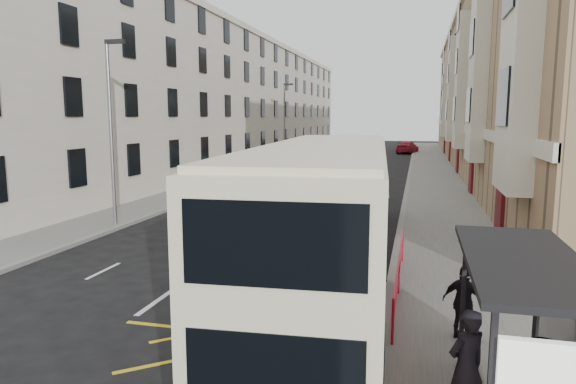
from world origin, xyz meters
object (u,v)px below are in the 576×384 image
(street_lamp_far, at_px, (285,119))
(double_decker_front, at_px, (325,242))
(street_lamp_near, at_px, (112,123))
(pedestrian_far, at_px, (464,303))
(car_dark, at_px, (353,144))
(bus_shelter, at_px, (537,314))
(double_decker_rear, at_px, (334,185))
(white_van, at_px, (288,161))
(car_red, at_px, (407,147))
(pedestrian_near, at_px, (466,367))
(car_silver, at_px, (335,151))

(street_lamp_far, relative_size, double_decker_front, 0.73)
(street_lamp_near, distance_m, pedestrian_far, 17.00)
(pedestrian_far, bearing_deg, car_dark, -57.12)
(bus_shelter, bearing_deg, street_lamp_near, 139.86)
(pedestrian_far, bearing_deg, street_lamp_near, -8.27)
(pedestrian_far, bearing_deg, street_lamp_far, -46.24)
(street_lamp_far, height_order, double_decker_rear, street_lamp_far)
(bus_shelter, bearing_deg, white_van, 109.04)
(bus_shelter, relative_size, street_lamp_near, 0.53)
(pedestrian_far, distance_m, car_red, 60.28)
(double_decker_front, distance_m, pedestrian_near, 4.08)
(pedestrian_near, bearing_deg, car_silver, -115.63)
(street_lamp_near, xyz_separation_m, double_decker_rear, (9.53, 1.70, -2.63))
(pedestrian_near, distance_m, car_red, 63.50)
(pedestrian_far, xyz_separation_m, car_red, (-2.51, 60.23, -0.17))
(street_lamp_near, distance_m, double_decker_rear, 10.03)
(white_van, xyz_separation_m, car_dark, (2.08, 32.46, -0.02))
(pedestrian_near, relative_size, car_dark, 0.41)
(car_dark, xyz_separation_m, car_red, (8.32, -7.91, 0.05))
(car_dark, bearing_deg, double_decker_front, -89.32)
(white_van, distance_m, car_dark, 32.53)
(car_red, bearing_deg, double_decker_front, 101.06)
(double_decker_front, xyz_separation_m, double_decker_rear, (-1.57, 10.93, -0.20))
(street_lamp_near, xyz_separation_m, car_dark, (3.23, 59.31, -3.89))
(bus_shelter, xyz_separation_m, double_decker_rear, (-5.17, 14.09, -0.13))
(pedestrian_near, relative_size, white_van, 0.34)
(bus_shelter, bearing_deg, double_decker_front, 138.69)
(white_van, bearing_deg, double_decker_rear, -84.99)
(bus_shelter, distance_m, car_silver, 55.15)
(double_decker_rear, distance_m, car_red, 49.76)
(double_decker_rear, xyz_separation_m, car_red, (2.02, 49.70, -1.21))
(bus_shelter, xyz_separation_m, car_silver, (-11.40, 53.94, -1.35))
(street_lamp_far, bearing_deg, car_dark, 83.71)
(pedestrian_far, height_order, car_red, pedestrian_far)
(car_red, bearing_deg, white_van, 78.53)
(car_silver, height_order, car_dark, car_silver)
(double_decker_rear, bearing_deg, double_decker_front, -81.55)
(bus_shelter, bearing_deg, car_red, 92.82)
(street_lamp_near, bearing_deg, pedestrian_far, -32.13)
(double_decker_front, bearing_deg, white_van, 101.46)
(double_decker_rear, height_order, pedestrian_far, double_decker_rear)
(double_decker_rear, relative_size, car_red, 1.81)
(street_lamp_far, distance_m, car_dark, 29.75)
(street_lamp_near, xyz_separation_m, pedestrian_near, (13.83, -12.06, -3.56))
(street_lamp_near, distance_m, pedestrian_near, 18.69)
(street_lamp_far, xyz_separation_m, car_red, (11.55, 21.40, -3.84))
(white_van, bearing_deg, car_dark, 72.92)
(street_lamp_near, bearing_deg, double_decker_front, -39.76)
(street_lamp_far, distance_m, car_red, 24.62)
(double_decker_front, height_order, pedestrian_far, double_decker_front)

